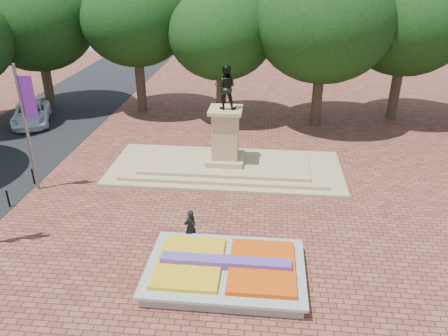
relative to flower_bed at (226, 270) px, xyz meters
name	(u,v)px	position (x,y,z in m)	size (l,w,h in m)	color
ground	(208,247)	(-1.03, 2.00, -0.38)	(90.00, 90.00, 0.00)	brown
flower_bed	(226,270)	(0.00, 0.00, 0.00)	(6.30, 4.30, 0.91)	gray
monument	(225,157)	(-1.03, 10.00, 0.50)	(14.00, 6.00, 6.40)	tan
tree_row_back	(270,33)	(1.31, 20.00, 6.29)	(44.80, 8.80, 10.43)	#3B2E20
van	(31,114)	(-16.97, 16.88, 0.40)	(2.58, 5.59, 1.55)	white
pedestrian	(190,227)	(-1.84, 2.27, 0.45)	(0.60, 0.40, 1.66)	black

